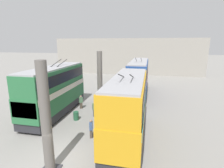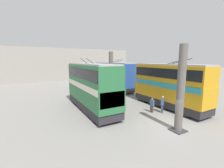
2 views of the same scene
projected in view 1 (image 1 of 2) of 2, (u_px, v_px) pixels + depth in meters
ground_plane at (58, 161)px, 11.34m from camera, size 240.00×240.00×0.00m
depot_back_wall at (126, 57)px, 42.03m from camera, size 0.50×36.00×8.65m
support_column_near at (46, 121)px, 9.74m from camera, size 1.06×1.06×6.60m
support_column_far at (100, 81)px, 20.13m from camera, size 1.06×1.06×6.60m
bus_left_near at (128, 105)px, 13.28m from camera, size 9.18×2.54×5.64m
bus_left_far at (139, 76)px, 25.52m from camera, size 11.14×2.54×5.63m
bus_right_mid at (55, 88)px, 18.25m from camera, size 9.73×2.54×5.71m
person_by_left_row at (100, 131)px, 13.18m from camera, size 0.43×0.48×1.79m
person_aisle_foreground at (91, 128)px, 13.95m from camera, size 0.47×0.34×1.54m
person_by_right_row at (81, 102)px, 20.28m from camera, size 0.44×0.48×1.57m
person_aisle_midway at (94, 108)px, 18.04m from camera, size 0.39×0.48×1.65m
oil_drum at (76, 116)px, 17.31m from camera, size 0.55×0.55×0.85m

